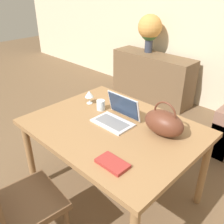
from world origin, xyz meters
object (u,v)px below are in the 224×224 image
chair (15,203)px  laptop (118,115)px  flower_vase (150,29)px  drinking_glass (101,105)px  handbag (164,123)px  wine_glass (89,94)px

chair → laptop: (0.04, 0.93, 0.30)m
flower_vase → drinking_glass: bearing=-64.6°
handbag → wine_glass: bearing=-177.0°
drinking_glass → laptop: bearing=-9.9°
wine_glass → handbag: (0.79, 0.04, 0.01)m
laptop → handbag: bearing=14.5°
drinking_glass → wine_glass: 0.18m
handbag → chair: bearing=-112.0°
chair → laptop: bearing=93.4°
chair → laptop: 0.98m
wine_glass → chair: bearing=-69.1°
wine_glass → flower_vase: 2.04m
chair → handbag: handbag is taller
handbag → flower_vase: bearing=129.5°
drinking_glass → flower_vase: size_ratio=0.16×
flower_vase → laptop: bearing=-59.4°
laptop → flower_vase: flower_vase is taller
drinking_glass → handbag: (0.62, 0.05, 0.05)m
drinking_glass → handbag: size_ratio=0.28×
wine_glass → flower_vase: bearing=111.2°
wine_glass → flower_vase: (-0.73, 1.89, 0.26)m
drinking_glass → flower_vase: (-0.90, 1.90, 0.31)m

